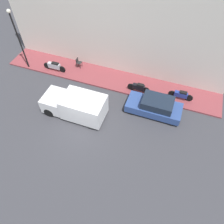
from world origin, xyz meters
TOP-DOWN VIEW (x-y plane):
  - ground_plane at (0.00, 0.00)m, footprint 60.00×60.00m
  - sidewalk at (5.20, 0.00)m, footprint 2.51×18.35m
  - building_facade at (6.60, 0.00)m, footprint 0.30×18.35m
  - parked_car at (2.91, -4.40)m, footprint 1.72×3.97m
  - delivery_van at (0.82, 0.94)m, footprint 1.95×4.54m
  - motorcycle_black at (4.50, -2.76)m, footprint 0.30×1.79m
  - motorcycle_blue at (4.82, -6.01)m, footprint 0.30×1.86m
  - scooter_silver at (4.54, 4.79)m, footprint 0.30×2.07m
  - streetlamp at (4.16, 7.24)m, footprint 0.30×0.30m
  - cafe_chair at (5.68, 3.03)m, footprint 0.40×0.40m

SIDE VIEW (x-z plane):
  - ground_plane at x=0.00m, z-range 0.00..0.00m
  - sidewalk at x=5.20m, z-range 0.00..0.13m
  - motorcycle_blue at x=4.82m, z-range 0.16..0.93m
  - motorcycle_black at x=4.50m, z-range 0.16..0.94m
  - scooter_silver at x=4.54m, z-range 0.16..0.99m
  - cafe_chair at x=5.68m, z-range 0.21..1.07m
  - parked_car at x=2.91m, z-range -0.03..1.34m
  - delivery_van at x=0.82m, z-range 0.02..1.83m
  - streetlamp at x=4.16m, z-range 0.72..5.86m
  - building_facade at x=6.60m, z-range 0.00..7.71m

